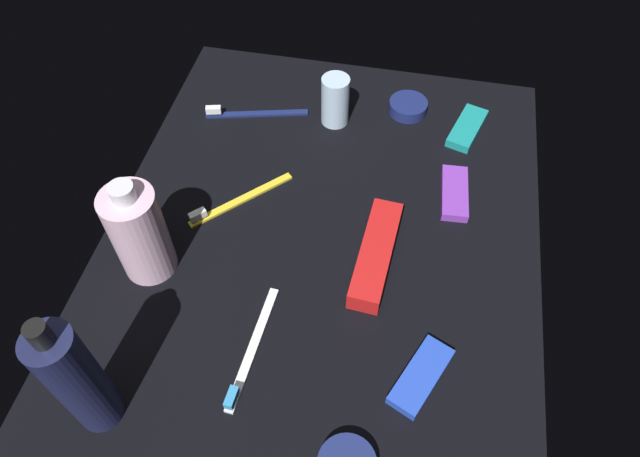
{
  "coord_description": "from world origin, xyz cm",
  "views": [
    {
      "loc": [
        -49.43,
        -10.01,
        69.62
      ],
      "look_at": [
        0.0,
        0.0,
        3.0
      ],
      "focal_mm": 32.56,
      "sensor_mm": 36.0,
      "label": 1
    }
  ],
  "objects": [
    {
      "name": "ground_plane",
      "position": [
        0.0,
        0.0,
        -0.6
      ],
      "size": [
        84.0,
        64.0,
        1.2
      ],
      "primitive_type": "cube",
      "color": "black"
    },
    {
      "name": "lotion_bottle",
      "position": [
        -30.28,
        20.83,
        9.66
      ],
      "size": [
        5.38,
        5.38,
        21.6
      ],
      "color": "#1A1E41",
      "rests_on": "ground_plane"
    },
    {
      "name": "bodywash_bottle",
      "position": [
        -8.91,
        22.9,
        7.57
      ],
      "size": [
        7.38,
        7.38,
        16.89
      ],
      "color": "silver",
      "rests_on": "ground_plane"
    },
    {
      "name": "deodorant_stick",
      "position": [
        26.1,
        2.65,
        4.46
      ],
      "size": [
        4.75,
        4.75,
        8.92
      ],
      "primitive_type": "cylinder",
      "color": "silver",
      "rests_on": "ground_plane"
    },
    {
      "name": "toothbrush_yellow",
      "position": [
        4.36,
        14.33,
        0.61
      ],
      "size": [
        13.74,
        13.41,
        2.1
      ],
      "color": "yellow",
      "rests_on": "ground_plane"
    },
    {
      "name": "toothbrush_navy",
      "position": [
        24.49,
        17.45,
        0.61
      ],
      "size": [
        5.61,
        17.74,
        2.1
      ],
      "color": "navy",
      "rests_on": "ground_plane"
    },
    {
      "name": "toothbrush_white",
      "position": [
        -19.76,
        5.19,
        0.61
      ],
      "size": [
        18.04,
        2.44,
        2.1
      ],
      "color": "white",
      "rests_on": "ground_plane"
    },
    {
      "name": "toothpaste_box_red",
      "position": [
        -1.84,
        -8.51,
        1.6
      ],
      "size": [
        17.86,
        5.61,
        3.2
      ],
      "primitive_type": "cube",
      "rotation": [
        0.0,
        0.0,
        -0.07
      ],
      "color": "red",
      "rests_on": "ground_plane"
    },
    {
      "name": "snack_bar_teal",
      "position": [
        27.89,
        -20.13,
        0.75
      ],
      "size": [
        11.11,
        6.85,
        1.5
      ],
      "primitive_type": "cube",
      "rotation": [
        0.0,
        0.0,
        -0.29
      ],
      "color": "teal",
      "rests_on": "ground_plane"
    },
    {
      "name": "snack_bar_purple",
      "position": [
        12.68,
        -18.91,
        0.75
      ],
      "size": [
        10.64,
        4.67,
        1.5
      ],
      "primitive_type": "cube",
      "rotation": [
        0.0,
        0.0,
        0.07
      ],
      "color": "purple",
      "rests_on": "ground_plane"
    },
    {
      "name": "snack_bar_blue",
      "position": [
        -18.54,
        -16.64,
        0.75
      ],
      "size": [
        11.13,
        7.88,
        1.5
      ],
      "primitive_type": "cube",
      "rotation": [
        0.0,
        0.0,
        -0.42
      ],
      "color": "blue",
      "rests_on": "ground_plane"
    },
    {
      "name": "cream_tin_right",
      "position": [
        31.0,
        -9.6,
        1.05
      ],
      "size": [
        6.73,
        6.73,
        2.09
      ],
      "primitive_type": "cylinder",
      "color": "navy",
      "rests_on": "ground_plane"
    }
  ]
}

